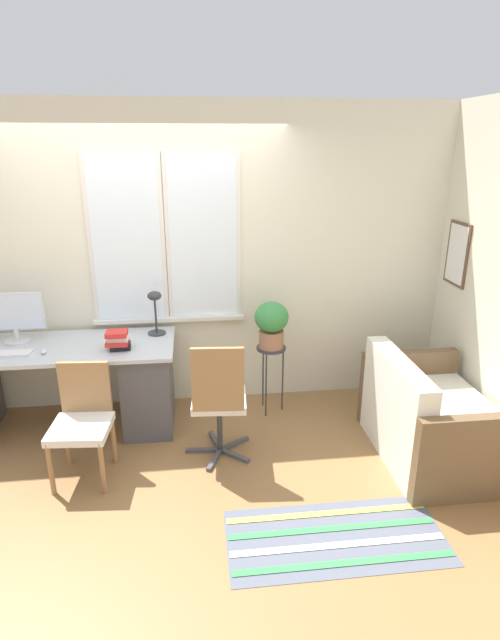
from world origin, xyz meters
The scene contains 15 objects.
ground_plane centered at (0.00, 0.00, 0.00)m, with size 14.00×14.00×0.00m, color olive.
wall_back_with_window centered at (0.01, 0.82, 1.36)m, with size 9.00×0.12×2.70m.
wall_right_with_picture centered at (2.77, 0.00, 1.35)m, with size 0.08×9.00×2.70m.
desk centered at (-0.77, 0.37, 0.41)m, with size 2.01×0.74×0.77m.
monitor centered at (-1.07, 0.51, 1.00)m, with size 0.50×0.21×0.43m.
keyboard centered at (-1.09, 0.23, 0.78)m, with size 0.43×0.12×0.02m.
mouse centered at (-0.78, 0.22, 0.79)m, with size 0.04×0.07×0.03m.
desk_lamp centered at (0.09, 0.56, 1.04)m, with size 0.16×0.16×0.39m.
book_stack centered at (-0.20, 0.24, 0.85)m, with size 0.20×0.16×0.16m.
desk_chair_wooden centered at (-0.42, -0.30, 0.45)m, with size 0.44×0.45×0.84m.
office_chair_swivel centered at (0.58, -0.22, 0.52)m, with size 0.53×0.54×0.99m.
couch_loveseat centered at (2.22, -0.37, 0.29)m, with size 0.84×1.19×0.83m.
plant_stand centered at (1.09, 0.46, 0.56)m, with size 0.26×0.26×0.63m.
potted_plant centered at (1.09, 0.46, 0.87)m, with size 0.30×0.30×0.42m.
floor_rug_striped centered at (1.25, -1.16, 0.00)m, with size 1.38×0.63×0.01m.
Camera 1 is at (0.42, -3.59, 2.34)m, focal length 28.00 mm.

